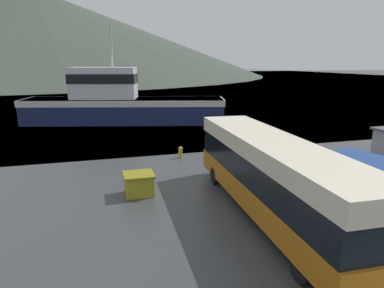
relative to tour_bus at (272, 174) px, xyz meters
The scene contains 7 objects.
water_surface 130.65m from the tour_bus, 90.09° to the left, with size 240.00×240.00×0.00m, color #3D5160.
hill_backdrop 162.02m from the tour_bus, 100.65° to the left, with size 198.54×198.54×36.83m, color #3D473D.
tour_bus is the anchor object (origin of this frame).
delivery_van 4.41m from the tour_bus, ahead, with size 3.41×6.37×2.25m.
fishing_boat 24.92m from the tour_bus, 99.72° to the left, with size 21.10×9.47×9.78m.
storage_bin 6.46m from the tour_bus, 141.80° to the left, with size 1.45×1.37×1.06m.
mooring_bollard 9.87m from the tour_bus, 98.55° to the left, with size 0.30×0.30×0.77m.
Camera 1 is at (-6.58, -3.23, 6.36)m, focal length 32.00 mm.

